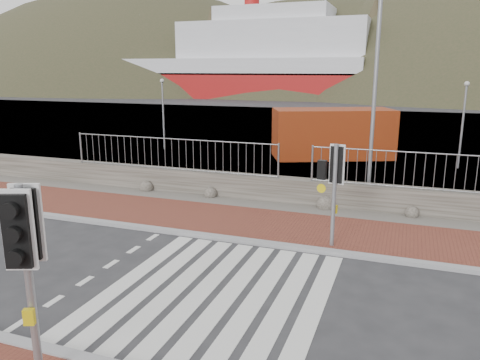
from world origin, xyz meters
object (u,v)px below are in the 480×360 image
at_px(streetlight, 379,79).
at_px(shipping_container, 332,133).
at_px(traffic_signal_far, 334,174).
at_px(traffic_signal_near, 25,244).
at_px(ferry, 237,65).

bearing_deg(streetlight, shipping_container, 132.69).
bearing_deg(traffic_signal_far, streetlight, -90.44).
height_order(traffic_signal_near, shipping_container, traffic_signal_near).
xyz_separation_m(traffic_signal_near, traffic_signal_far, (3.29, 7.06, -0.21)).
distance_m(traffic_signal_near, traffic_signal_far, 7.79).
bearing_deg(ferry, shipping_container, -64.47).
height_order(traffic_signal_far, streetlight, streetlight).
height_order(ferry, streetlight, ferry).
height_order(traffic_signal_near, traffic_signal_far, traffic_signal_near).
relative_size(ferry, traffic_signal_near, 15.98).
distance_m(ferry, shipping_container, 56.83).
bearing_deg(shipping_container, traffic_signal_far, -104.42).
relative_size(ferry, streetlight, 6.44).
distance_m(streetlight, shipping_container, 9.64).
bearing_deg(streetlight, ferry, 139.38).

